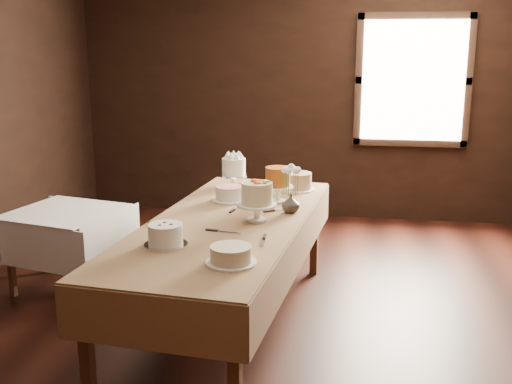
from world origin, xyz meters
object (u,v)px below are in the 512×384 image
at_px(side_table, 65,220).
at_px(cake_meringue, 234,173).
at_px(display_table, 227,228).
at_px(cake_flowers, 257,204).
at_px(cake_lattice, 230,195).
at_px(flower_vase, 291,204).
at_px(cake_server_a, 229,232).
at_px(cake_cream, 231,255).
at_px(cake_server_e, 159,229).
at_px(cake_caramel, 278,187).
at_px(cake_server_b, 263,243).
at_px(cake_server_d, 284,210).
at_px(cake_speckled, 297,182).
at_px(cake_server_c, 238,207).
at_px(cake_swirl, 166,236).

xyz_separation_m(side_table, cake_meringue, (1.32, 0.49, 0.33)).
height_order(display_table, cake_flowers, cake_flowers).
xyz_separation_m(cake_lattice, flower_vase, (0.50, -0.27, 0.02)).
relative_size(display_table, cake_server_a, 11.29).
relative_size(cake_cream, cake_server_e, 1.36).
relative_size(cake_caramel, cake_flowers, 0.98).
height_order(cake_server_b, cake_server_d, same).
relative_size(side_table, cake_server_e, 3.99).
bearing_deg(cake_server_a, flower_vase, 67.28).
distance_m(cake_cream, cake_server_a, 0.57).
relative_size(cake_server_d, flower_vase, 1.77).
bearing_deg(display_table, cake_meringue, 98.69).
bearing_deg(cake_speckled, cake_server_e, -121.91).
distance_m(cake_speckled, cake_server_a, 1.31).
bearing_deg(flower_vase, cake_server_e, -146.17).
relative_size(cake_flowers, cake_server_d, 1.22).
bearing_deg(cake_caramel, side_table, -179.47).
bearing_deg(cake_server_e, cake_caramel, 98.30).
relative_size(cake_flowers, cake_server_c, 1.22).
height_order(side_table, cake_server_d, cake_server_d).
bearing_deg(cake_server_b, cake_lattice, -160.75).
distance_m(side_table, cake_server_a, 1.76).
bearing_deg(side_table, cake_caramel, 0.53).
distance_m(side_table, cake_meringue, 1.44).
bearing_deg(cake_swirl, cake_cream, -27.89).
height_order(side_table, cake_caramel, cake_caramel).
bearing_deg(cake_server_c, cake_caramel, -42.53).
distance_m(cake_caramel, cake_server_d, 0.26).
relative_size(cake_swirl, cake_server_c, 1.21).
relative_size(cake_caramel, cake_server_a, 1.19).
bearing_deg(cake_server_e, display_table, 83.35).
bearing_deg(side_table, cake_lattice, 0.33).
xyz_separation_m(cake_speckled, flower_vase, (0.02, -0.72, -0.00)).
relative_size(cake_swirl, cake_server_d, 1.21).
distance_m(cake_speckled, cake_server_b, 1.45).
height_order(side_table, cake_flowers, cake_flowers).
bearing_deg(display_table, side_table, 160.49).
height_order(cake_flowers, cake_server_d, cake_flowers).
xyz_separation_m(side_table, cake_server_d, (1.83, -0.20, 0.22)).
xyz_separation_m(cake_caramel, cake_flowers, (-0.08, -0.52, -0.00)).
xyz_separation_m(display_table, cake_meringue, (-0.15, 1.01, 0.18)).
relative_size(side_table, cake_flowers, 3.26).
height_order(cake_speckled, cake_server_b, cake_speckled).
distance_m(cake_server_b, cake_server_c, 0.85).
bearing_deg(cake_server_c, cake_lattice, 37.78).
relative_size(cake_speckled, cake_server_b, 1.41).
height_order(side_table, cake_server_c, cake_server_c).
bearing_deg(cake_server_b, cake_server_c, -162.10).
relative_size(cake_caramel, cake_cream, 0.88).
height_order(display_table, cake_server_c, cake_server_c).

